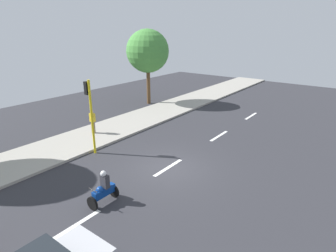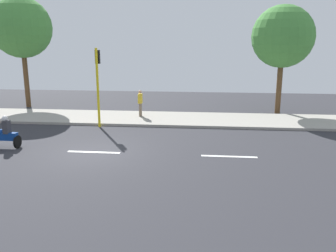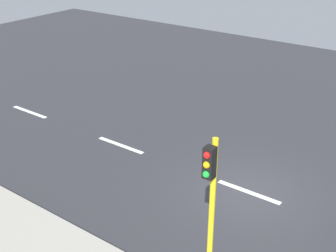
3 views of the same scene
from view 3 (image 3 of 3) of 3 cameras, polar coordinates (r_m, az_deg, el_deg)
name	(u,v)px [view 3 (image 3 of 3)]	position (r m, az deg, el deg)	size (l,w,h in m)	color
ground_plane	(249,193)	(15.96, 10.44, -8.61)	(40.00, 60.00, 0.10)	#2D2D33
lane_stripe_far_north	(30,112)	(22.86, -17.56, 1.76)	(0.20, 2.40, 0.01)	white
lane_stripe_north	(121,145)	(18.77, -6.18, -2.50)	(0.20, 2.40, 0.01)	white
lane_stripe_mid	(249,192)	(15.93, 10.46, -8.45)	(0.20, 2.40, 0.01)	white
traffic_light_corner	(210,200)	(10.26, 5.53, -9.61)	(0.49, 0.24, 4.50)	yellow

